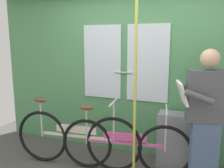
{
  "coord_description": "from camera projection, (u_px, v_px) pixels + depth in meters",
  "views": [
    {
      "loc": [
        0.84,
        -2.03,
        1.69
      ],
      "look_at": [
        -0.26,
        0.87,
        1.12
      ],
      "focal_mm": 37.2,
      "sensor_mm": 36.0,
      "label": 1
    }
  ],
  "objects": [
    {
      "name": "passenger_reading_newspaper",
      "position": [
        205.0,
        116.0,
        2.66
      ],
      "size": [
        0.6,
        0.53,
        1.62
      ],
      "rotation": [
        0.0,
        0.0,
        3.38
      ],
      "color": "slate",
      "rests_on": "ground_plane"
    },
    {
      "name": "bicycle_leaning_behind",
      "position": [
        124.0,
        145.0,
        3.0
      ],
      "size": [
        1.69,
        0.44,
        0.9
      ],
      "rotation": [
        0.0,
        0.0,
        0.15
      ],
      "color": "black",
      "rests_on": "ground_plane"
    },
    {
      "name": "bicycle_near_door",
      "position": [
        76.0,
        139.0,
        3.15
      ],
      "size": [
        1.78,
        0.44,
        0.95
      ],
      "rotation": [
        0.0,
        0.0,
        0.12
      ],
      "color": "black",
      "rests_on": "ground_plane"
    },
    {
      "name": "train_door_wall",
      "position": [
        137.0,
        71.0,
        3.4
      ],
      "size": [
        4.68,
        0.28,
        2.43
      ],
      "color": "#4C8C56",
      "rests_on": "ground_plane"
    },
    {
      "name": "trash_bin_by_wall",
      "position": [
        173.0,
        140.0,
        3.17
      ],
      "size": [
        0.42,
        0.28,
        0.75
      ],
      "primitive_type": "cube",
      "color": "gray",
      "rests_on": "ground_plane"
    },
    {
      "name": "handrail_pole",
      "position": [
        135.0,
        84.0,
        2.78
      ],
      "size": [
        0.04,
        0.04,
        2.39
      ],
      "primitive_type": "cylinder",
      "color": "#C6C14C",
      "rests_on": "ground_plane"
    }
  ]
}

